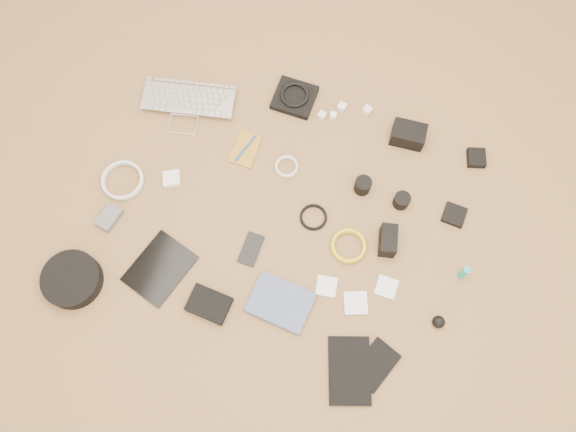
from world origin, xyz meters
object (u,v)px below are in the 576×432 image
(phone, at_px, (251,249))
(paperback, at_px, (271,323))
(dslr_camera, at_px, (408,135))
(tablet, at_px, (160,268))
(headphone_case, at_px, (72,279))
(laptop, at_px, (187,111))

(phone, bearing_deg, paperback, -54.84)
(dslr_camera, relative_size, paperback, 0.60)
(tablet, relative_size, paperback, 1.09)
(phone, distance_m, headphone_case, 0.65)
(laptop, relative_size, dslr_camera, 2.89)
(tablet, distance_m, phone, 0.34)
(headphone_case, bearing_deg, laptop, 79.95)
(phone, bearing_deg, tablet, -148.15)
(dslr_camera, height_order, phone, dslr_camera)
(dslr_camera, height_order, headphone_case, dslr_camera)
(tablet, height_order, phone, same)
(phone, bearing_deg, headphone_case, -149.88)
(headphone_case, relative_size, paperback, 0.98)
(tablet, distance_m, headphone_case, 0.31)
(dslr_camera, distance_m, tablet, 1.07)
(laptop, bearing_deg, phone, -57.60)
(tablet, bearing_deg, headphone_case, -135.66)
(paperback, bearing_deg, laptop, 46.28)
(laptop, bearing_deg, paperback, -60.56)
(tablet, bearing_deg, paperback, 9.42)
(dslr_camera, distance_m, headphone_case, 1.36)
(laptop, height_order, tablet, laptop)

